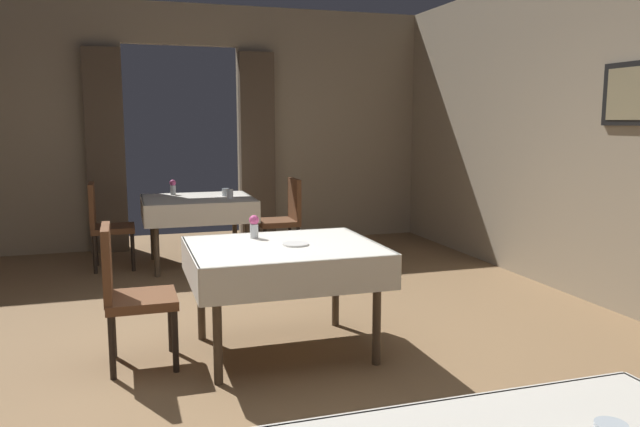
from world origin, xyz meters
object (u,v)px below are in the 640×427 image
chair_mid_left (128,289)px  flower_vase_mid (254,226)px  dining_table_mid (284,257)px  glass_far_b (226,192)px  flower_vase_far (173,187)px  dining_table_far (198,206)px  plate_mid_b (296,244)px  chair_far_right (285,215)px  chair_far_left (105,222)px  glass_far_c (230,194)px

chair_mid_left → flower_vase_mid: (0.88, 0.26, 0.32)m
dining_table_mid → glass_far_b: glass_far_b is taller
flower_vase_mid → glass_far_b: (0.20, 2.58, -0.05)m
glass_far_b → flower_vase_far: bearing=152.3°
flower_vase_far → dining_table_far: bearing=-56.9°
plate_mid_b → glass_far_b: bearing=90.2°
chair_far_right → flower_vase_far: size_ratio=5.45×
plate_mid_b → glass_far_b: 2.91m
chair_far_right → flower_vase_mid: 2.65m
glass_far_b → flower_vase_mid: bearing=-94.5°
glass_far_b → chair_far_right: bearing=-7.7°
dining_table_far → chair_far_left: 0.99m
dining_table_mid → glass_far_b: 2.89m
chair_mid_left → dining_table_far: bearing=74.6°
dining_table_mid → glass_far_c: size_ratio=11.94×
chair_far_left → chair_mid_left: bearing=-85.8°
flower_vase_mid → flower_vase_far: (-0.35, 2.87, 0.00)m
dining_table_far → chair_mid_left: chair_mid_left is taller
chair_mid_left → flower_vase_mid: chair_mid_left is taller
chair_far_right → flower_vase_far: 1.31m
dining_table_far → glass_far_b: 0.35m
chair_far_left → dining_table_far: bearing=-6.1°
chair_far_left → plate_mid_b: 3.23m
dining_table_mid → chair_mid_left: (-1.02, 0.04, -0.15)m
flower_vase_far → glass_far_b: flower_vase_far is taller
dining_table_far → chair_far_left: (-0.97, 0.10, -0.14)m
chair_mid_left → glass_far_c: size_ratio=8.76×
chair_mid_left → flower_vase_far: size_ratio=5.45×
chair_far_left → plate_mid_b: size_ratio=5.13×
chair_mid_left → glass_far_b: chair_mid_left is taller
dining_table_far → glass_far_c: size_ratio=11.09×
chair_mid_left → glass_far_c: (1.09, 2.56, 0.29)m
dining_table_mid → flower_vase_mid: bearing=114.4°
dining_table_far → plate_mid_b: size_ratio=6.49×
chair_mid_left → chair_far_right: 3.25m
chair_mid_left → glass_far_b: bearing=69.1°
dining_table_far → glass_far_b: (0.32, 0.07, 0.13)m
chair_far_right → flower_vase_mid: size_ratio=5.61×
dining_table_mid → dining_table_far: size_ratio=1.08×
flower_vase_mid → plate_mid_b: bearing=-57.0°
dining_table_far → flower_vase_far: 0.46m
flower_vase_mid → glass_far_b: flower_vase_mid is taller
flower_vase_mid → chair_far_right: bearing=71.0°
glass_far_c → chair_far_left: bearing=166.4°
chair_far_right → glass_far_b: chair_far_right is taller
plate_mid_b → glass_far_b: (-0.01, 2.91, 0.04)m
chair_far_left → plate_mid_b: chair_far_left is taller
chair_far_right → glass_far_b: 0.71m
flower_vase_mid → glass_far_b: size_ratio=1.99×
dining_table_far → chair_far_left: size_ratio=1.27×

